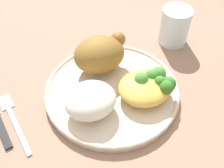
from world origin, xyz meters
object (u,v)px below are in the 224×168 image
object	(u,v)px
roasted_chicken	(101,53)
water_glass	(175,26)
rice_pile	(90,100)
fork	(13,119)
plate	(112,90)
mac_cheese_with_broccoli	(148,85)

from	to	relation	value
roasted_chicken	water_glass	world-z (taller)	roasted_chicken
rice_pile	fork	xyz separation A→B (m)	(-0.13, 0.04, -0.04)
roasted_chicken	plate	bearing A→B (deg)	-94.29
plate	mac_cheese_with_broccoli	xyz separation A→B (m)	(0.05, -0.04, 0.03)
fork	water_glass	xyz separation A→B (m)	(0.37, 0.07, 0.04)
roasted_chicken	mac_cheese_with_broccoli	xyz separation A→B (m)	(0.05, -0.10, -0.01)
roasted_chicken	rice_pile	size ratio (longest dim) A/B	1.20
mac_cheese_with_broccoli	water_glass	distance (m)	0.18
roasted_chicken	mac_cheese_with_broccoli	size ratio (longest dim) A/B	1.08
plate	fork	xyz separation A→B (m)	(-0.18, 0.01, -0.01)
plate	fork	bearing A→B (deg)	175.32
plate	rice_pile	bearing A→B (deg)	-151.11
roasted_chicken	fork	distance (m)	0.20
roasted_chicken	water_glass	distance (m)	0.19
rice_pile	water_glass	distance (m)	0.27
plate	water_glass	distance (m)	0.21
mac_cheese_with_broccoli	water_glass	world-z (taller)	water_glass
mac_cheese_with_broccoli	fork	xyz separation A→B (m)	(-0.23, 0.05, -0.03)
plate	mac_cheese_with_broccoli	bearing A→B (deg)	-33.89
roasted_chicken	mac_cheese_with_broccoli	world-z (taller)	roasted_chicken
water_glass	fork	bearing A→B (deg)	-168.75
roasted_chicken	water_glass	xyz separation A→B (m)	(0.18, 0.03, -0.01)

